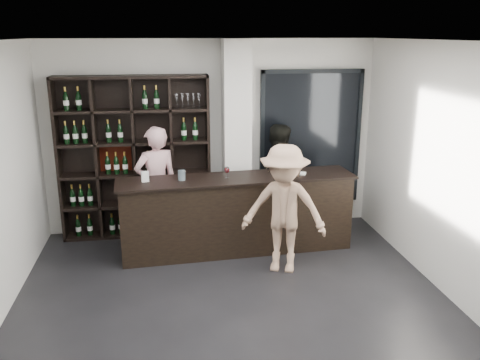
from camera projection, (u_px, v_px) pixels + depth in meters
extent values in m
cube|color=black|center=(237.00, 317.00, 5.54)|extent=(5.00, 5.50, 0.01)
cube|color=silver|center=(237.00, 140.00, 7.53)|extent=(0.40, 0.40, 2.90)
cube|color=black|center=(311.00, 138.00, 7.92)|extent=(1.60, 0.08, 2.10)
cube|color=black|center=(311.00, 138.00, 7.92)|extent=(1.48, 0.02, 1.98)
cube|color=black|center=(237.00, 215.00, 7.09)|extent=(3.19, 0.60, 1.05)
cube|color=black|center=(237.00, 178.00, 6.94)|extent=(3.27, 0.68, 0.03)
imported|color=#DEA7AC|center=(157.00, 185.00, 7.31)|extent=(0.73, 0.59, 1.73)
imported|color=black|center=(276.00, 179.00, 7.72)|extent=(0.92, 0.77, 1.68)
imported|color=tan|center=(284.00, 209.00, 6.41)|extent=(1.23, 0.97, 1.67)
cylinder|color=#9FBAC8|center=(182.00, 175.00, 6.79)|extent=(0.13, 0.13, 0.13)
cube|color=white|center=(301.00, 173.00, 7.09)|extent=(0.17, 0.17, 0.02)
cube|color=white|center=(145.00, 177.00, 6.71)|extent=(0.10, 0.07, 0.14)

